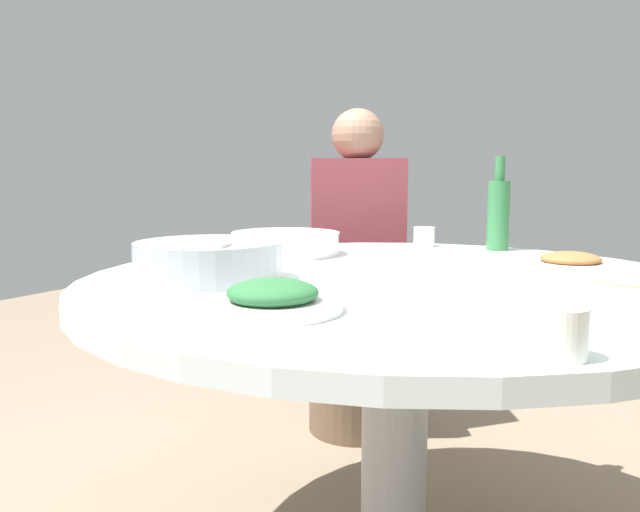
# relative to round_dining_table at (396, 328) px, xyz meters

# --- Properties ---
(round_dining_table) EXTENTS (1.38, 1.38, 0.75)m
(round_dining_table) POSITION_rel_round_dining_table_xyz_m (0.00, 0.00, 0.00)
(round_dining_table) COLOR #99999E
(round_dining_table) RESTS_ON ground
(rice_bowl) EXTENTS (0.32, 0.32, 0.09)m
(rice_bowl) POSITION_rel_round_dining_table_xyz_m (0.23, -0.34, 0.16)
(rice_bowl) COLOR #B2B5BA
(rice_bowl) RESTS_ON round_dining_table
(soup_bowl) EXTENTS (0.30, 0.30, 0.06)m
(soup_bowl) POSITION_rel_round_dining_table_xyz_m (-0.21, -0.43, 0.14)
(soup_bowl) COLOR white
(soup_bowl) RESTS_ON round_dining_table
(dish_noodles) EXTENTS (0.23, 0.23, 0.04)m
(dish_noodles) POSITION_rel_round_dining_table_xyz_m (-0.07, 0.46, 0.13)
(dish_noodles) COLOR silver
(dish_noodles) RESTS_ON round_dining_table
(dish_stirfry) EXTENTS (0.21, 0.21, 0.04)m
(dish_stirfry) POSITION_rel_round_dining_table_xyz_m (-0.32, 0.31, 0.13)
(dish_stirfry) COLOR silver
(dish_stirfry) RESTS_ON round_dining_table
(dish_greens) EXTENTS (0.24, 0.24, 0.05)m
(dish_greens) POSITION_rel_round_dining_table_xyz_m (0.42, -0.04, 0.14)
(dish_greens) COLOR white
(dish_greens) RESTS_ON round_dining_table
(green_bottle) EXTENTS (0.06, 0.06, 0.27)m
(green_bottle) POSITION_rel_round_dining_table_xyz_m (-0.60, 0.06, 0.22)
(green_bottle) COLOR #347641
(green_bottle) RESTS_ON round_dining_table
(tea_cup_near) EXTENTS (0.07, 0.07, 0.07)m
(tea_cup_near) POSITION_rel_round_dining_table_xyz_m (0.46, 0.42, 0.15)
(tea_cup_near) COLOR white
(tea_cup_near) RESTS_ON round_dining_table
(tea_cup_far) EXTENTS (0.06, 0.06, 0.06)m
(tea_cup_far) POSITION_rel_round_dining_table_xyz_m (-0.59, -0.17, 0.14)
(tea_cup_far) COLOR white
(tea_cup_far) RESTS_ON round_dining_table
(stool_for_diner_right) EXTENTS (0.36, 0.36, 0.45)m
(stool_for_diner_right) POSITION_rel_round_dining_table_xyz_m (-0.83, -0.53, -0.42)
(stool_for_diner_right) COLOR brown
(stool_for_diner_right) RESTS_ON ground
(diner_right) EXTENTS (0.46, 0.45, 0.76)m
(diner_right) POSITION_rel_round_dining_table_xyz_m (-0.83, -0.53, 0.13)
(diner_right) COLOR #2D333D
(diner_right) RESTS_ON stool_for_diner_right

